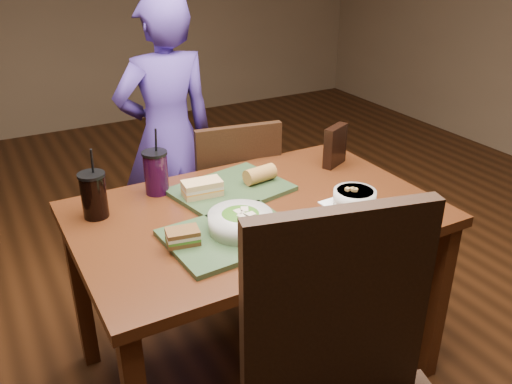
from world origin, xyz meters
TOP-DOWN VIEW (x-y plane):
  - ground at (0.00, 0.00)m, footprint 6.00×6.00m
  - dining_table at (0.00, 0.00)m, footprint 1.30×0.85m
  - chair_far at (0.17, 0.55)m, footprint 0.45×0.45m
  - diner at (0.02, 0.99)m, footprint 0.53×0.35m
  - tray_near at (-0.17, -0.14)m, footprint 0.44×0.35m
  - tray_far at (-0.01, 0.18)m, footprint 0.47×0.40m
  - salad_bowl at (-0.13, -0.14)m, footprint 0.21×0.21m
  - soup_bowl at (0.33, -0.16)m, footprint 0.20×0.20m
  - sandwich_near at (-0.33, -0.12)m, footprint 0.11×0.09m
  - sandwich_far at (-0.14, 0.17)m, footprint 0.15×0.09m
  - baguette_near at (-0.03, -0.28)m, footprint 0.11×0.06m
  - baguette_far at (0.11, 0.17)m, footprint 0.13×0.08m
  - cup_cola at (-0.52, 0.23)m, footprint 0.09×0.09m
  - cup_berry at (-0.27, 0.31)m, footprint 0.10×0.10m
  - chip_bag at (0.50, 0.20)m, footprint 0.14×0.09m

SIDE VIEW (x-z plane):
  - ground at x=0.00m, z-range 0.00..0.00m
  - chair_far at x=0.17m, z-range 0.05..0.96m
  - dining_table at x=0.00m, z-range 0.28..1.03m
  - diner at x=0.02m, z-range 0.00..1.43m
  - tray_near at x=-0.17m, z-range 0.75..0.77m
  - tray_far at x=-0.01m, z-range 0.75..0.77m
  - soup_bowl at x=0.33m, z-range 0.75..0.82m
  - sandwich_near at x=-0.33m, z-range 0.77..0.82m
  - baguette_near at x=-0.03m, z-range 0.77..0.82m
  - sandwich_far at x=-0.14m, z-range 0.77..0.83m
  - baguette_far at x=0.11m, z-range 0.77..0.83m
  - salad_bowl at x=-0.13m, z-range 0.77..0.84m
  - cup_cola at x=-0.52m, z-range 0.71..0.96m
  - cup_berry at x=-0.27m, z-range 0.71..0.97m
  - chip_bag at x=0.50m, z-range 0.75..0.92m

